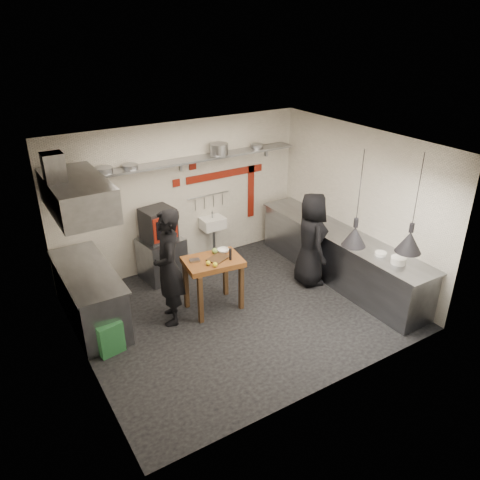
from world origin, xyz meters
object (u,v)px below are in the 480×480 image
prep_table (214,284)px  green_bin (107,336)px  chef_left (169,268)px  combi_oven (158,224)px  oven_stand (162,258)px  chef_right (311,239)px

prep_table → green_bin: bearing=-168.0°
chef_left → prep_table: bearing=104.2°
combi_oven → chef_left: size_ratio=0.30×
green_bin → prep_table: size_ratio=0.54×
oven_stand → combi_oven: bearing=97.8°
green_bin → prep_table: (1.86, 0.16, 0.21)m
oven_stand → prep_table: prep_table is taller
prep_table → chef_right: bearing=2.1°
combi_oven → chef_right: chef_right is taller
prep_table → chef_left: bearing=-177.4°
chef_left → chef_right: size_ratio=1.10×
combi_oven → chef_right: bearing=-43.9°
oven_stand → green_bin: (-1.54, -1.56, -0.15)m
combi_oven → chef_right: (2.24, -1.60, -0.22)m
prep_table → oven_stand: bearing=110.2°
combi_oven → green_bin: bearing=-142.2°
chef_left → oven_stand: bearing=-178.5°
combi_oven → green_bin: size_ratio=1.16×
combi_oven → prep_table: 1.60m
oven_stand → chef_left: bearing=-115.7°
oven_stand → prep_table: size_ratio=0.87×
prep_table → chef_right: (1.91, -0.17, 0.41)m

